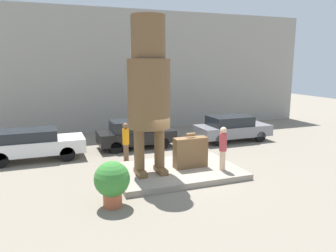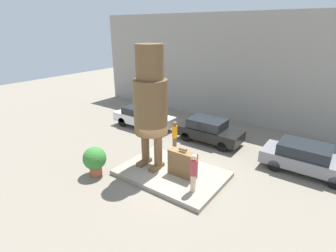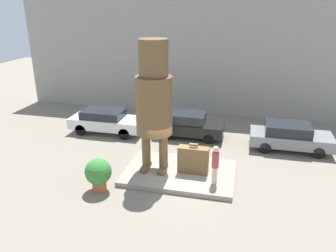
{
  "view_description": "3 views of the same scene",
  "coord_description": "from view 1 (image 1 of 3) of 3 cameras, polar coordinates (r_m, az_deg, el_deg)",
  "views": [
    {
      "loc": [
        -4.95,
        -12.05,
        4.57
      ],
      "look_at": [
        -0.33,
        0.1,
        2.04
      ],
      "focal_mm": 35.0,
      "sensor_mm": 36.0,
      "label": 1
    },
    {
      "loc": [
        6.56,
        -9.33,
        6.99
      ],
      "look_at": [
        -0.19,
        -0.04,
        2.62
      ],
      "focal_mm": 28.0,
      "sensor_mm": 36.0,
      "label": 2
    },
    {
      "loc": [
        2.71,
        -13.51,
        7.66
      ],
      "look_at": [
        -0.59,
        0.1,
        2.4
      ],
      "focal_mm": 35.0,
      "sensor_mm": 36.0,
      "label": 3
    }
  ],
  "objects": [
    {
      "name": "ground_plane",
      "position": [
        13.8,
        1.44,
        -8.33
      ],
      "size": [
        60.0,
        60.0,
        0.0
      ],
      "primitive_type": "plane",
      "color": "gray"
    },
    {
      "name": "pedestal",
      "position": [
        13.76,
        1.45,
        -7.89
      ],
      "size": [
        5.15,
        3.51,
        0.23
      ],
      "color": "gray",
      "rests_on": "ground_plane"
    },
    {
      "name": "building_backdrop",
      "position": [
        22.3,
        -8.11,
        9.42
      ],
      "size": [
        28.0,
        0.6,
        8.0
      ],
      "color": "gray",
      "rests_on": "ground_plane"
    },
    {
      "name": "statue_figure",
      "position": [
        12.56,
        -3.38,
        7.36
      ],
      "size": [
        1.64,
        1.64,
        6.06
      ],
      "color": "brown",
      "rests_on": "pedestal"
    },
    {
      "name": "giant_suitcase",
      "position": [
        13.78,
        3.92,
        -4.58
      ],
      "size": [
        1.42,
        0.48,
        1.48
      ],
      "color": "brown",
      "rests_on": "pedestal"
    },
    {
      "name": "tourist",
      "position": [
        13.49,
        9.55,
        -3.56
      ],
      "size": [
        0.31,
        0.31,
        1.8
      ],
      "color": "beige",
      "rests_on": "pedestal"
    },
    {
      "name": "parked_car_white",
      "position": [
        16.77,
        -22.44,
        -2.83
      ],
      "size": [
        4.57,
        1.8,
        1.48
      ],
      "color": "silver",
      "rests_on": "ground_plane"
    },
    {
      "name": "parked_car_black",
      "position": [
        17.81,
        -5.75,
        -1.28
      ],
      "size": [
        4.12,
        1.76,
        1.52
      ],
      "color": "black",
      "rests_on": "ground_plane"
    },
    {
      "name": "parked_car_grey",
      "position": [
        19.68,
        11.04,
        -0.28
      ],
      "size": [
        4.37,
        1.89,
        1.49
      ],
      "color": "gray",
      "rests_on": "ground_plane"
    },
    {
      "name": "planter_pot",
      "position": [
        10.7,
        -9.73,
        -9.42
      ],
      "size": [
        1.15,
        1.15,
        1.5
      ],
      "color": "#AD5638",
      "rests_on": "ground_plane"
    },
    {
      "name": "worker_hivis",
      "position": [
        15.34,
        -7.36,
        -2.52
      ],
      "size": [
        0.31,
        0.31,
        1.84
      ],
      "color": "brown",
      "rests_on": "ground_plane"
    }
  ]
}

